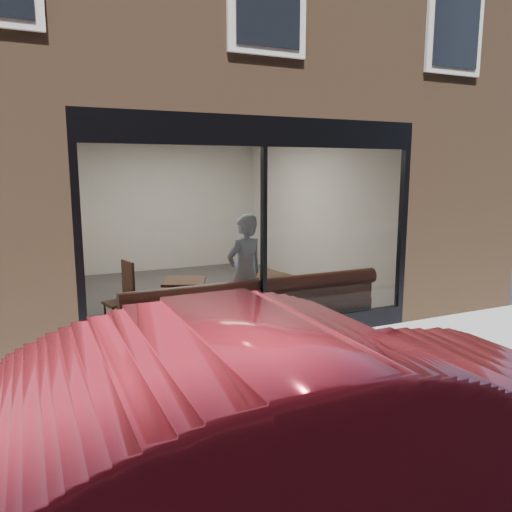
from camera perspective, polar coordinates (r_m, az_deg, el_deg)
name	(u,v)px	position (r m, az deg, el deg)	size (l,w,h in m)	color
ground	(345,404)	(5.69, 10.13, -16.32)	(120.00, 120.00, 0.00)	black
sidewalk_near	(299,370)	(6.45, 4.96, -12.86)	(40.00, 2.00, 0.01)	gray
kerb_near	(348,401)	(5.63, 10.45, -15.96)	(40.00, 0.10, 0.12)	gray
host_building_pier_right	(294,202)	(13.92, 4.33, 6.16)	(2.50, 12.00, 3.20)	brown
host_building_backfill	(136,200)	(15.48, -13.58, 6.29)	(5.00, 6.00, 3.20)	brown
cafe_floor	(199,296)	(9.95, -6.48, -4.60)	(6.00, 6.00, 0.00)	#2D2D30
cafe_ceiling	(196,132)	(9.66, -6.85, 13.93)	(6.00, 6.00, 0.00)	white
cafe_wall_back	(160,206)	(12.54, -10.91, 5.60)	(5.00, 5.00, 0.00)	beige
cafe_wall_left	(59,222)	(9.22, -21.57, 3.61)	(6.00, 6.00, 0.00)	beige
cafe_wall_right	(310,212)	(10.70, 6.17, 5.02)	(6.00, 6.00, 0.00)	beige
storefront_kick	(263,334)	(7.27, 0.86, -8.94)	(5.00, 0.10, 0.30)	black
storefront_header	(264,131)	(6.90, 0.92, 14.06)	(5.00, 0.10, 0.40)	black
storefront_mullion	(264,238)	(6.95, 0.89, 2.05)	(0.06, 0.10, 2.50)	black
storefront_glass	(265,238)	(6.92, 1.00, 2.02)	(4.80, 4.80, 0.00)	white
banquette	(252,322)	(7.60, -0.44, -7.52)	(4.00, 0.55, 0.45)	#3E1B16
person	(245,273)	(7.67, -1.26, -2.00)	(0.67, 0.44, 1.83)	#A4BED5
cafe_table_left	(184,281)	(8.01, -8.19, -2.89)	(0.65, 0.65, 0.04)	#322113
cafe_table_right	(269,276)	(8.35, 1.48, -2.27)	(0.62, 0.62, 0.04)	#322113
cafe_chair_left	(119,303)	(8.88, -15.42, -5.20)	(0.44, 0.44, 0.04)	#322113
wall_poster	(64,232)	(8.81, -21.09, 2.55)	(0.02, 0.52, 0.70)	white
parked_car	(315,443)	(3.33, 6.75, -20.50)	(1.73, 4.95, 1.63)	#AC1A27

